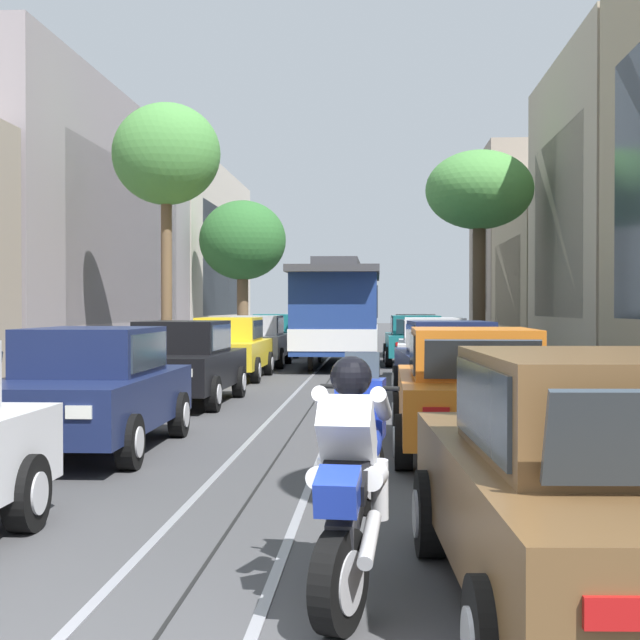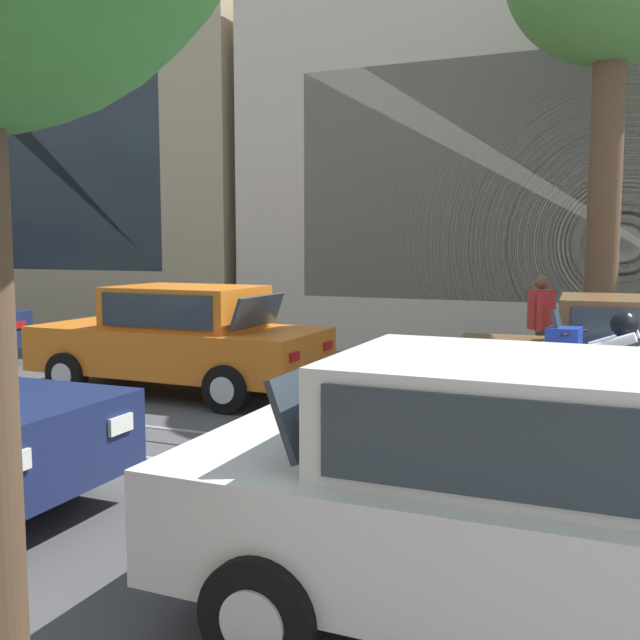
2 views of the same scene
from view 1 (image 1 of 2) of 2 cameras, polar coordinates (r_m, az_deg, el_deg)
ground_plane at (r=27.41m, az=1.00°, el=-3.07°), size 160.00×160.00×0.00m
trolley_track_rails at (r=31.26m, az=1.32°, el=-2.58°), size 1.14×66.60×0.01m
building_facade_left at (r=36.53m, az=-13.93°, el=4.49°), size 5.80×58.30×9.49m
parked_car_navy_second_left at (r=12.25m, az=-14.01°, el=-4.13°), size 2.02×4.37×1.58m
parked_car_black_mid_left at (r=17.86m, az=-8.52°, el=-2.57°), size 2.06×4.39×1.58m
parked_car_yellow_fourth_left at (r=23.89m, az=-5.66°, el=-1.72°), size 2.00×4.36×1.58m
parked_car_silver_fifth_left at (r=28.93m, az=-3.95°, el=-1.28°), size 2.01×4.37×1.58m
parked_car_teal_sixth_left at (r=34.81m, az=-2.81°, el=-0.93°), size 2.08×4.40×1.58m
parked_car_brown_near_right at (r=5.75m, az=17.17°, el=-9.72°), size 2.14×4.42×1.58m
parked_car_orange_second_right at (r=11.83m, az=9.35°, el=-4.29°), size 2.03×4.37×1.58m
parked_car_navy_mid_right at (r=17.88m, az=7.97°, el=-2.57°), size 2.14×4.42×1.58m
parked_car_white_fourth_right at (r=23.43m, az=7.06°, el=-1.77°), size 2.09×4.40×1.58m
parked_car_teal_fifth_right at (r=29.64m, az=5.89°, el=-1.23°), size 2.05×4.38×1.58m
parked_car_silver_sixth_right at (r=35.59m, az=5.91°, el=-0.90°), size 2.10×4.41×1.58m
street_tree_kerb_left_second at (r=25.58m, az=-9.47°, el=9.92°), size 2.93×2.43×7.35m
street_tree_kerb_left_mid at (r=41.83m, az=-4.80°, el=4.86°), size 3.91×3.52×6.66m
street_tree_kerb_right_second at (r=32.76m, az=9.81°, el=7.78°), size 3.73×4.02×7.28m
cable_car_trolley at (r=28.71m, az=1.13°, el=0.43°), size 2.60×9.14×3.28m
motorcycle_with_rider at (r=5.85m, az=1.98°, el=-9.39°), size 0.57×1.94×1.54m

